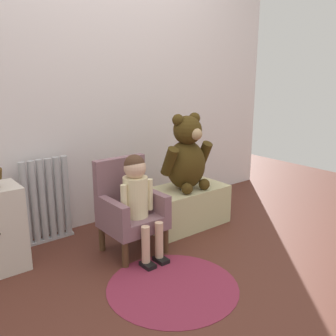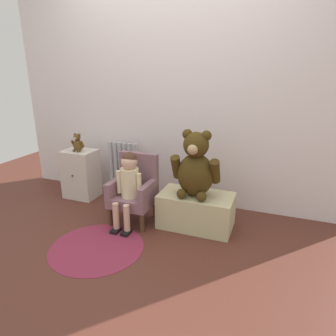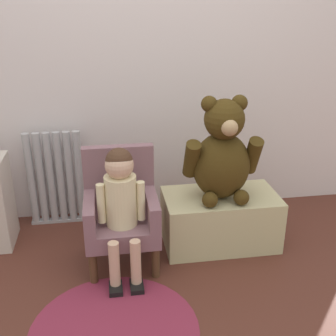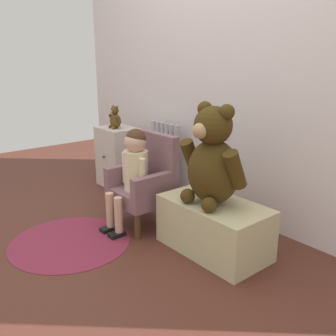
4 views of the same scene
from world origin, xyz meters
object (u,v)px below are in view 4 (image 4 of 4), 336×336
at_px(floor_rug, 70,242).
at_px(large_teddy_bear, 213,161).
at_px(radiator, 165,159).
at_px(small_dresser, 118,157).
at_px(small_teddy_bear, 115,118).
at_px(child_armchair, 146,182).
at_px(low_bench, 214,227).
at_px(child_figure, 133,165).

bearing_deg(floor_rug, large_teddy_bear, 43.90).
xyz_separation_m(radiator, floor_rug, (0.33, -1.08, -0.31)).
distance_m(small_dresser, small_teddy_bear, 0.37).
bearing_deg(child_armchair, low_bench, 7.57).
bearing_deg(large_teddy_bear, radiator, 156.10).
relative_size(child_armchair, child_figure, 0.92).
bearing_deg(radiator, floor_rug, -73.07).
height_order(low_bench, large_teddy_bear, large_teddy_bear).
bearing_deg(child_figure, child_armchair, 90.00).
xyz_separation_m(child_figure, small_teddy_bear, (-0.82, 0.37, 0.18)).
relative_size(radiator, small_teddy_bear, 3.14).
height_order(radiator, floor_rug, radiator).
xyz_separation_m(large_teddy_bear, floor_rug, (-0.66, -0.64, -0.59)).
bearing_deg(small_teddy_bear, floor_rug, -48.27).
height_order(small_dresser, small_teddy_bear, small_teddy_bear).
xyz_separation_m(small_dresser, small_teddy_bear, (0.02, -0.03, 0.37)).
xyz_separation_m(child_armchair, small_teddy_bear, (-0.82, 0.26, 0.33)).
bearing_deg(child_figure, small_dresser, 154.60).
bearing_deg(small_dresser, large_teddy_bear, -9.09).
bearing_deg(radiator, child_figure, -56.60).
bearing_deg(large_teddy_bear, child_figure, -163.94).
height_order(radiator, low_bench, radiator).
bearing_deg(low_bench, child_figure, -162.66).
bearing_deg(small_teddy_bear, large_teddy_bear, -8.15).
height_order(child_armchair, large_teddy_bear, large_teddy_bear).
relative_size(small_dresser, low_bench, 0.81).
bearing_deg(small_teddy_bear, child_armchair, -17.78).
relative_size(radiator, child_figure, 0.89).
relative_size(low_bench, small_teddy_bear, 3.37).
distance_m(low_bench, small_teddy_bear, 1.52).
relative_size(radiator, small_dresser, 1.14).
distance_m(child_armchair, floor_rug, 0.66).
xyz_separation_m(radiator, large_teddy_bear, (0.99, -0.44, 0.28)).
bearing_deg(floor_rug, child_armchair, 82.71).
xyz_separation_m(child_armchair, floor_rug, (-0.07, -0.58, -0.31)).
xyz_separation_m(radiator, child_armchair, (0.40, -0.50, 0.00)).
distance_m(small_dresser, floor_rug, 1.19).
height_order(small_teddy_bear, floor_rug, small_teddy_bear).
bearing_deg(floor_rug, low_bench, 44.17).
height_order(child_armchair, low_bench, child_armchair).
xyz_separation_m(small_dresser, large_teddy_bear, (1.43, -0.23, 0.31)).
bearing_deg(child_armchair, floor_rug, -97.29).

